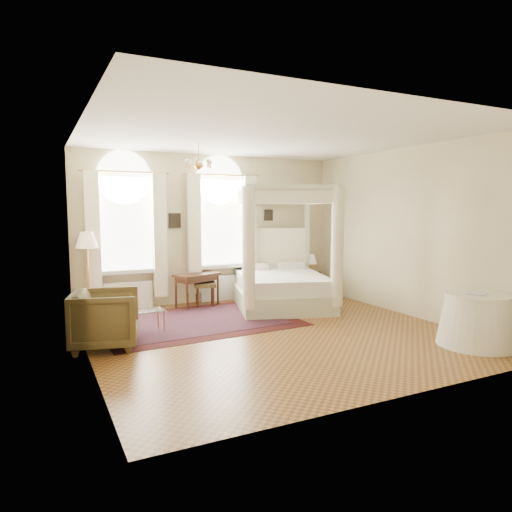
{
  "coord_description": "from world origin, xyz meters",
  "views": [
    {
      "loc": [
        -3.63,
        -6.71,
        2.12
      ],
      "look_at": [
        -0.14,
        0.4,
        1.28
      ],
      "focal_mm": 32.0,
      "sensor_mm": 36.0,
      "label": 1
    }
  ],
  "objects_px": {
    "floor_lamp": "(87,244)",
    "writing_desk": "(197,278)",
    "stool": "(205,286)",
    "armchair": "(106,319)",
    "canopy_bed": "(281,280)",
    "side_table": "(477,320)",
    "nightstand": "(311,282)",
    "coffee_table": "(147,312)"
  },
  "relations": [
    {
      "from": "nightstand",
      "to": "stool",
      "type": "xyz_separation_m",
      "value": [
        -2.82,
        -0.16,
        0.14
      ]
    },
    {
      "from": "nightstand",
      "to": "coffee_table",
      "type": "xyz_separation_m",
      "value": [
        -4.41,
        -1.68,
        0.05
      ]
    },
    {
      "from": "armchair",
      "to": "writing_desk",
      "type": "bearing_deg",
      "value": -31.55
    },
    {
      "from": "floor_lamp",
      "to": "side_table",
      "type": "height_order",
      "value": "floor_lamp"
    },
    {
      "from": "stool",
      "to": "armchair",
      "type": "xyz_separation_m",
      "value": [
        -2.37,
        -2.17,
        0.02
      ]
    },
    {
      "from": "coffee_table",
      "to": "canopy_bed",
      "type": "bearing_deg",
      "value": 13.34
    },
    {
      "from": "canopy_bed",
      "to": "armchair",
      "type": "xyz_separation_m",
      "value": [
        -3.82,
        -1.36,
        -0.14
      ]
    },
    {
      "from": "nightstand",
      "to": "coffee_table",
      "type": "distance_m",
      "value": 4.72
    },
    {
      "from": "nightstand",
      "to": "armchair",
      "type": "relative_size",
      "value": 0.59
    },
    {
      "from": "coffee_table",
      "to": "floor_lamp",
      "type": "relative_size",
      "value": 0.35
    },
    {
      "from": "writing_desk",
      "to": "side_table",
      "type": "relative_size",
      "value": 0.91
    },
    {
      "from": "armchair",
      "to": "floor_lamp",
      "type": "distance_m",
      "value": 2.45
    },
    {
      "from": "coffee_table",
      "to": "armchair",
      "type": "bearing_deg",
      "value": -140.59
    },
    {
      "from": "floor_lamp",
      "to": "side_table",
      "type": "relative_size",
      "value": 1.4
    },
    {
      "from": "stool",
      "to": "side_table",
      "type": "height_order",
      "value": "side_table"
    },
    {
      "from": "armchair",
      "to": "coffee_table",
      "type": "distance_m",
      "value": 1.01
    },
    {
      "from": "stool",
      "to": "side_table",
      "type": "xyz_separation_m",
      "value": [
        2.81,
        -4.57,
        -0.03
      ]
    },
    {
      "from": "writing_desk",
      "to": "stool",
      "type": "relative_size",
      "value": 1.97
    },
    {
      "from": "nightstand",
      "to": "side_table",
      "type": "distance_m",
      "value": 4.72
    },
    {
      "from": "stool",
      "to": "armchair",
      "type": "height_order",
      "value": "armchair"
    },
    {
      "from": "nightstand",
      "to": "side_table",
      "type": "bearing_deg",
      "value": -90.15
    },
    {
      "from": "canopy_bed",
      "to": "armchair",
      "type": "bearing_deg",
      "value": -160.39
    },
    {
      "from": "floor_lamp",
      "to": "writing_desk",
      "type": "bearing_deg",
      "value": -2.0
    },
    {
      "from": "stool",
      "to": "side_table",
      "type": "bearing_deg",
      "value": -58.4
    },
    {
      "from": "stool",
      "to": "floor_lamp",
      "type": "bearing_deg",
      "value": 178.01
    },
    {
      "from": "stool",
      "to": "coffee_table",
      "type": "distance_m",
      "value": 2.21
    },
    {
      "from": "writing_desk",
      "to": "armchair",
      "type": "distance_m",
      "value": 3.1
    },
    {
      "from": "stool",
      "to": "coffee_table",
      "type": "xyz_separation_m",
      "value": [
        -1.59,
        -1.53,
        -0.09
      ]
    },
    {
      "from": "nightstand",
      "to": "coffee_table",
      "type": "relative_size",
      "value": 0.99
    },
    {
      "from": "nightstand",
      "to": "writing_desk",
      "type": "height_order",
      "value": "writing_desk"
    },
    {
      "from": "stool",
      "to": "floor_lamp",
      "type": "relative_size",
      "value": 0.33
    },
    {
      "from": "stool",
      "to": "armchair",
      "type": "relative_size",
      "value": 0.56
    },
    {
      "from": "canopy_bed",
      "to": "armchair",
      "type": "relative_size",
      "value": 2.86
    },
    {
      "from": "writing_desk",
      "to": "canopy_bed",
      "type": "bearing_deg",
      "value": -26.65
    },
    {
      "from": "coffee_table",
      "to": "floor_lamp",
      "type": "distance_m",
      "value": 2.09
    },
    {
      "from": "canopy_bed",
      "to": "floor_lamp",
      "type": "xyz_separation_m",
      "value": [
        -3.82,
        0.89,
        0.84
      ]
    },
    {
      "from": "writing_desk",
      "to": "armchair",
      "type": "height_order",
      "value": "armchair"
    },
    {
      "from": "armchair",
      "to": "floor_lamp",
      "type": "relative_size",
      "value": 0.59
    },
    {
      "from": "armchair",
      "to": "coffee_table",
      "type": "bearing_deg",
      "value": -36.81
    },
    {
      "from": "writing_desk",
      "to": "armchair",
      "type": "relative_size",
      "value": 1.1
    },
    {
      "from": "nightstand",
      "to": "side_table",
      "type": "xyz_separation_m",
      "value": [
        -0.01,
        -4.72,
        0.11
      ]
    },
    {
      "from": "canopy_bed",
      "to": "nightstand",
      "type": "relative_size",
      "value": 4.87
    }
  ]
}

